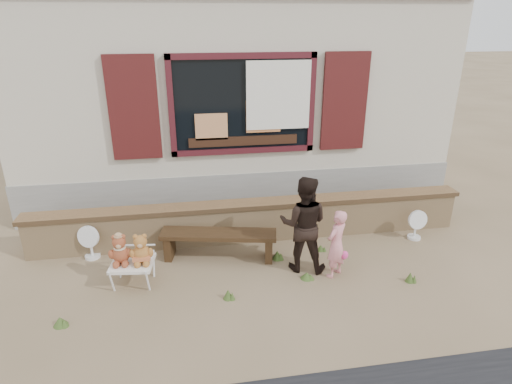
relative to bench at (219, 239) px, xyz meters
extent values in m
plane|color=brown|center=(0.59, -0.46, -0.32)|extent=(80.00, 80.00, 0.00)
cube|color=#B5A892|center=(0.59, 4.04, 2.08)|extent=(8.00, 5.00, 3.20)
cube|color=gray|center=(0.59, 4.04, 0.08)|extent=(8.04, 5.04, 0.80)
cube|color=black|center=(0.59, 1.51, 1.73)|extent=(2.30, 0.04, 1.50)
cube|color=#43131A|center=(0.59, 1.49, 2.53)|extent=(2.50, 0.08, 0.10)
cube|color=#43131A|center=(0.59, 1.49, 0.93)|extent=(2.50, 0.08, 0.10)
cube|color=#43131A|center=(-0.61, 1.49, 1.73)|extent=(0.10, 0.08, 1.70)
cube|color=#43131A|center=(1.79, 1.49, 1.73)|extent=(0.10, 0.08, 1.70)
cube|color=#350E10|center=(-1.21, 1.48, 1.73)|extent=(0.80, 0.07, 1.70)
cube|color=#350E10|center=(2.39, 1.48, 1.73)|extent=(0.80, 0.07, 1.70)
cube|color=white|center=(1.19, 1.44, 1.88)|extent=(1.10, 0.02, 1.15)
cube|color=black|center=(0.59, 1.48, 1.11)|extent=(1.90, 0.06, 0.16)
cube|color=tan|center=(0.04, 1.48, 1.38)|extent=(0.55, 0.06, 0.45)
cube|color=#E08447|center=(0.94, 1.48, 1.53)|extent=(0.60, 0.06, 0.55)
cube|color=tan|center=(0.59, 0.54, -0.02)|extent=(7.00, 0.30, 0.60)
cube|color=brown|center=(0.59, 0.54, 0.31)|extent=(7.10, 0.36, 0.07)
cube|color=black|center=(0.00, 0.00, 0.09)|extent=(1.77, 0.71, 0.06)
cube|color=black|center=(-0.74, 0.15, -0.14)|extent=(0.17, 0.34, 0.37)
cube|color=black|center=(0.74, -0.15, -0.14)|extent=(0.17, 0.34, 0.37)
cube|color=silver|center=(-1.22, -0.49, 0.00)|extent=(0.61, 0.56, 0.04)
cylinder|color=silver|center=(-1.48, -0.67, -0.17)|extent=(0.03, 0.03, 0.30)
cylinder|color=silver|center=(-1.01, -0.73, -0.17)|extent=(0.03, 0.03, 0.30)
cylinder|color=silver|center=(-1.42, -0.25, -0.17)|extent=(0.03, 0.03, 0.30)
cylinder|color=silver|center=(-0.95, -0.30, -0.17)|extent=(0.03, 0.03, 0.30)
imported|color=pink|center=(1.58, -0.73, 0.18)|extent=(0.44, 0.42, 1.01)
imported|color=black|center=(1.17, -0.47, 0.39)|extent=(0.83, 0.74, 1.43)
cylinder|color=white|center=(-1.92, 0.34, -0.30)|extent=(0.23, 0.23, 0.04)
cylinder|color=white|center=(-1.92, 0.34, -0.16)|extent=(0.04, 0.04, 0.29)
cylinder|color=white|center=(-1.92, 0.34, 0.05)|extent=(0.35, 0.22, 0.34)
cylinder|color=silver|center=(3.26, 0.10, -0.30)|extent=(0.22, 0.22, 0.04)
cylinder|color=silver|center=(3.26, 0.10, -0.16)|extent=(0.04, 0.04, 0.28)
cylinder|color=silver|center=(3.26, 0.10, 0.03)|extent=(0.32, 0.11, 0.32)
cone|color=#3C5421|center=(0.87, -0.17, -0.25)|extent=(0.16, 0.16, 0.14)
cone|color=#3C5421|center=(2.57, -1.07, -0.25)|extent=(0.12, 0.12, 0.15)
cone|color=#3C5421|center=(1.17, -0.76, -0.27)|extent=(0.18, 0.18, 0.10)
cone|color=#3C5421|center=(1.60, -0.03, -0.27)|extent=(0.12, 0.12, 0.10)
cone|color=#3C5421|center=(-2.01, -1.24, -0.26)|extent=(0.17, 0.17, 0.12)
cone|color=#3C5421|center=(0.03, -1.04, -0.26)|extent=(0.13, 0.13, 0.14)
camera|label=1|loc=(-0.37, -5.71, 3.09)|focal=30.00mm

